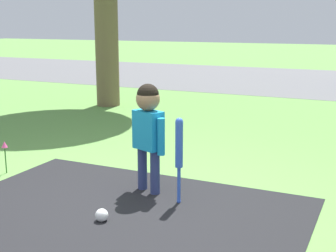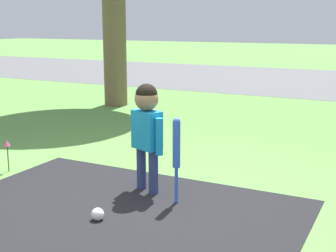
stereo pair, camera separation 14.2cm
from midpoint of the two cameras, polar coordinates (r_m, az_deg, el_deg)
name	(u,v)px [view 2 (the right image)]	position (r m, az deg, el deg)	size (l,w,h in m)	color
ground_plane	(127,216)	(3.67, -3.94, -10.88)	(60.00, 60.00, 0.00)	#5B8C42
street_strip	(324,82)	(12.39, 18.77, 5.15)	(40.00, 6.00, 0.01)	#59595B
child	(147,123)	(3.99, -1.59, 0.41)	(0.37, 0.23, 0.95)	navy
baseball_bat	(176,148)	(3.76, 2.12, -2.76)	(0.06, 0.06, 0.72)	blue
sports_ball	(98,214)	(3.60, -7.44, -10.62)	(0.10, 0.10, 0.10)	white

